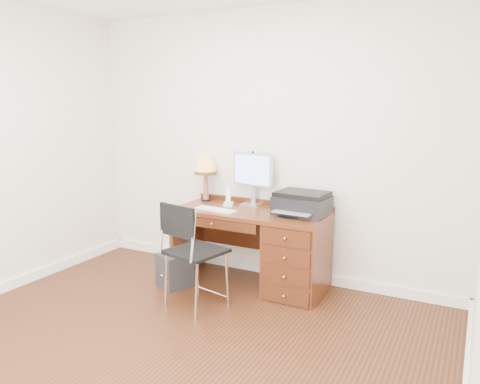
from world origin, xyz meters
The scene contains 12 objects.
ground centered at (0.00, 0.00, 0.00)m, with size 4.00×4.00×0.00m, color #32180B.
room_shell centered at (0.00, 0.63, 0.05)m, with size 4.00×4.00×4.00m.
desk centered at (0.32, 1.40, 0.41)m, with size 1.50×0.67×0.75m.
monitor centered at (-0.10, 1.64, 1.08)m, with size 0.46×0.18×0.53m.
keyboard centered at (-0.29, 1.24, 0.76)m, with size 0.43×0.12×0.02m, color white.
mouse_pad centered at (0.44, 1.36, 0.76)m, with size 0.24×0.24×0.05m.
printer centered at (0.50, 1.48, 0.86)m, with size 0.51×0.41×0.21m.
leg_lamp centered at (-0.62, 1.59, 1.10)m, with size 0.24×0.24×0.48m.
phone centered at (-0.28, 1.47, 0.81)m, with size 0.11×0.11×0.19m.
pen_cup centered at (0.44, 1.56, 0.80)m, with size 0.09×0.09×0.11m, color black.
chair centered at (-0.19, 0.65, 0.57)m, with size 0.53×0.54×0.95m.
equipment_box centered at (-0.63, 1.00, 0.16)m, with size 0.28×0.28×0.33m, color black.
Camera 1 is at (1.95, -2.58, 1.78)m, focal length 35.00 mm.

